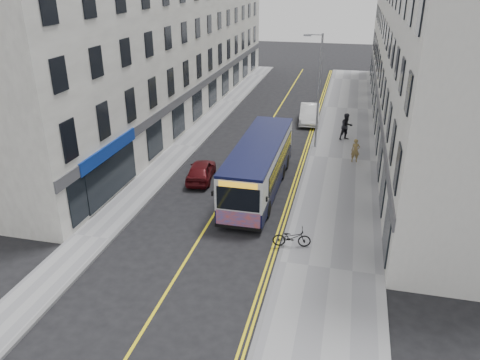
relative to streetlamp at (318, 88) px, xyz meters
The scene contains 17 objects.
ground 15.25m from the streetlamp, 106.58° to the right, with size 140.00×140.00×0.00m, color black.
pavement_east 5.20m from the streetlamp, 43.87° to the right, with size 4.50×64.00×0.12m, color #949496.
pavement_west 10.33m from the streetlamp, 167.70° to the right, with size 2.00×64.00×0.12m, color #949496.
kerb_east 4.76m from the streetlamp, 94.85° to the right, with size 0.18×64.00×0.13m, color slate.
kerb_west 9.45m from the streetlamp, 166.24° to the right, with size 0.18×64.00×0.13m, color slate.
road_centre_line 6.37m from the streetlamp, 154.37° to the right, with size 0.12×64.00×0.01m, color yellow.
road_dbl_yellow_inner 4.85m from the streetlamp, 107.21° to the right, with size 0.10×64.00×0.01m, color yellow.
road_dbl_yellow_outer 4.83m from the streetlamp, 101.85° to the right, with size 0.10×64.00×0.01m, color yellow.
terrace_east 10.35m from the streetlamp, 43.68° to the left, with size 6.00×46.00×13.00m, color silver.
terrace_west 15.06m from the streetlamp, 152.01° to the left, with size 6.00×46.00×13.00m, color white.
streetlamp is the anchor object (origin of this frame).
city_bus 8.90m from the streetlamp, 106.88° to the right, with size 2.40×10.26×2.98m.
bicycle 14.38m from the streetlamp, 89.05° to the right, with size 0.61×1.75×0.92m, color black.
pedestrian_near 5.13m from the streetlamp, 39.66° to the right, with size 0.57×0.37×1.56m, color olive.
pedestrian_far 4.41m from the streetlamp, 43.45° to the left, with size 0.98×0.76×2.02m, color black.
car_white 7.31m from the streetlamp, 98.80° to the left, with size 1.58×4.53×1.49m, color white.
car_maroon 10.35m from the streetlamp, 130.04° to the right, with size 1.45×3.60×1.23m, color #520D11.
Camera 1 is at (6.38, -18.34, 11.65)m, focal length 35.00 mm.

